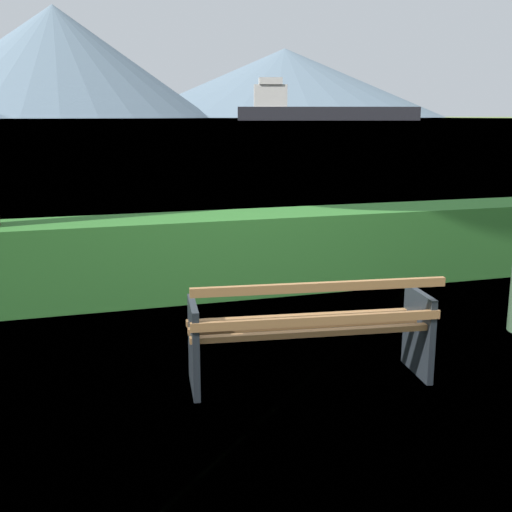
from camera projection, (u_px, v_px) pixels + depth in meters
ground_plane at (308, 379)px, 4.99m from camera, size 1400.00×1400.00×0.00m
water_surface at (61, 120)px, 291.09m from camera, size 620.00×620.00×0.00m
park_bench at (311, 330)px, 4.84m from camera, size 1.92×0.80×0.87m
hedge_row at (224, 254)px, 7.39m from camera, size 10.37×0.84×0.91m
cargo_ship_large at (314, 109)px, 250.22m from camera, size 71.07×29.31×16.17m
distant_hills at (8, 75)px, 512.02m from camera, size 773.44×425.47×85.38m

